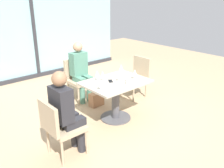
# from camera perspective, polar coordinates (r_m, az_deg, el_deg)

# --- Properties ---
(ground_plane) EXTENTS (12.00, 12.00, 0.00)m
(ground_plane) POSITION_cam_1_polar(r_m,az_deg,el_deg) (4.53, 0.84, -8.04)
(ground_plane) COLOR tan
(window_wall_backdrop) EXTENTS (5.28, 0.10, 2.70)m
(window_wall_backdrop) POSITION_cam_1_polar(r_m,az_deg,el_deg) (6.76, -18.02, 11.53)
(window_wall_backdrop) COLOR #8DB7BC
(window_wall_backdrop) RESTS_ON ground_plane
(dining_table_main) EXTENTS (1.12, 0.82, 0.73)m
(dining_table_main) POSITION_cam_1_polar(r_m,az_deg,el_deg) (4.30, 0.88, -1.93)
(dining_table_main) COLOR #BCB29E
(dining_table_main) RESTS_ON ground_plane
(chair_near_window) EXTENTS (0.46, 0.51, 0.87)m
(chair_near_window) POSITION_cam_1_polar(r_m,az_deg,el_deg) (5.21, -8.07, 1.67)
(chair_near_window) COLOR tan
(chair_near_window) RESTS_ON ground_plane
(chair_side_end) EXTENTS (0.50, 0.46, 0.87)m
(chair_side_end) POSITION_cam_1_polar(r_m,az_deg,el_deg) (3.40, -12.27, -9.56)
(chair_side_end) COLOR tan
(chair_side_end) RESTS_ON ground_plane
(chair_far_right) EXTENTS (0.50, 0.46, 0.87)m
(chair_far_right) POSITION_cam_1_polar(r_m,az_deg,el_deg) (5.33, 5.90, 2.22)
(chair_far_right) COLOR tan
(chair_far_right) RESTS_ON ground_plane
(person_near_window) EXTENTS (0.34, 0.39, 1.26)m
(person_near_window) POSITION_cam_1_polar(r_m,az_deg,el_deg) (5.06, -7.50, 3.54)
(person_near_window) COLOR #4C7F6B
(person_near_window) RESTS_ON ground_plane
(person_side_end) EXTENTS (0.39, 0.34, 1.26)m
(person_side_end) POSITION_cam_1_polar(r_m,az_deg,el_deg) (3.35, -10.91, -5.98)
(person_side_end) COLOR #28282D
(person_side_end) RESTS_ON ground_plane
(wine_glass_0) EXTENTS (0.07, 0.07, 0.18)m
(wine_glass_0) POSITION_cam_1_polar(r_m,az_deg,el_deg) (4.18, 1.65, 2.31)
(wine_glass_0) COLOR silver
(wine_glass_0) RESTS_ON dining_table_main
(wine_glass_1) EXTENTS (0.07, 0.07, 0.18)m
(wine_glass_1) POSITION_cam_1_polar(r_m,az_deg,el_deg) (4.58, 2.20, 3.99)
(wine_glass_1) COLOR silver
(wine_glass_1) RESTS_ON dining_table_main
(wine_glass_2) EXTENTS (0.07, 0.07, 0.18)m
(wine_glass_2) POSITION_cam_1_polar(r_m,az_deg,el_deg) (4.15, 3.93, 2.13)
(wine_glass_2) COLOR silver
(wine_glass_2) RESTS_ON dining_table_main
(wine_glass_3) EXTENTS (0.07, 0.07, 0.18)m
(wine_glass_3) POSITION_cam_1_polar(r_m,az_deg,el_deg) (4.30, 5.42, 2.77)
(wine_glass_3) COLOR silver
(wine_glass_3) RESTS_ON dining_table_main
(wine_glass_4) EXTENTS (0.07, 0.07, 0.18)m
(wine_glass_4) POSITION_cam_1_polar(r_m,az_deg,el_deg) (4.22, -3.53, 2.46)
(wine_glass_4) COLOR silver
(wine_glass_4) RESTS_ON dining_table_main
(wine_glass_5) EXTENTS (0.07, 0.07, 0.18)m
(wine_glass_5) POSITION_cam_1_polar(r_m,az_deg,el_deg) (3.80, -2.80, 0.37)
(wine_glass_5) COLOR silver
(wine_glass_5) RESTS_ON dining_table_main
(wine_glass_6) EXTENTS (0.07, 0.07, 0.18)m
(wine_glass_6) POSITION_cam_1_polar(r_m,az_deg,el_deg) (4.18, -2.23, 2.33)
(wine_glass_6) COLOR silver
(wine_glass_6) RESTS_ON dining_table_main
(coffee_cup) EXTENTS (0.08, 0.08, 0.09)m
(coffee_cup) POSITION_cam_1_polar(r_m,az_deg,el_deg) (4.08, 3.90, 0.52)
(coffee_cup) COLOR white
(coffee_cup) RESTS_ON dining_table_main
(cell_phone_on_table) EXTENTS (0.13, 0.16, 0.01)m
(cell_phone_on_table) POSITION_cam_1_polar(r_m,az_deg,el_deg) (4.23, -0.36, 0.71)
(cell_phone_on_table) COLOR black
(cell_phone_on_table) RESTS_ON dining_table_main
(handbag_0) EXTENTS (0.31, 0.17, 0.28)m
(handbag_0) POSITION_cam_1_polar(r_m,az_deg,el_deg) (4.96, -3.72, -3.60)
(handbag_0) COLOR #A3704C
(handbag_0) RESTS_ON ground_plane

